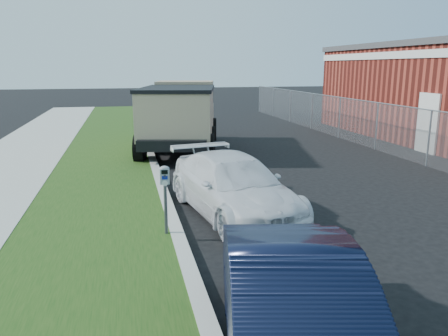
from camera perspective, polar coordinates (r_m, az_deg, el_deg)
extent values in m
plane|color=black|center=(9.22, 10.00, -7.01)|extent=(120.00, 120.00, 0.00)
cube|color=#999990|center=(10.44, -7.68, -4.07)|extent=(0.25, 50.00, 0.15)
cube|color=#183D10|center=(10.44, -16.48, -4.57)|extent=(3.00, 50.00, 0.13)
plane|color=slate|center=(17.83, 19.32, 5.16)|extent=(0.00, 30.00, 30.00)
cylinder|color=gray|center=(17.74, 19.54, 8.03)|extent=(0.04, 30.00, 0.04)
cylinder|color=gray|center=(15.40, 25.20, 3.50)|extent=(0.06, 0.06, 1.80)
cylinder|color=gray|center=(17.83, 19.32, 5.16)|extent=(0.06, 0.06, 1.80)
cylinder|color=gray|center=(20.41, 14.86, 6.37)|extent=(0.06, 0.06, 1.80)
cylinder|color=gray|center=(23.09, 11.41, 7.28)|extent=(0.06, 0.06, 1.80)
cylinder|color=gray|center=(25.84, 8.68, 7.98)|extent=(0.06, 0.06, 1.80)
cylinder|color=gray|center=(28.65, 6.47, 8.54)|extent=(0.06, 0.06, 1.80)
cylinder|color=gray|center=(31.49, 4.65, 8.98)|extent=(0.06, 0.06, 1.80)
cube|color=silver|center=(19.34, 22.16, 13.54)|extent=(0.06, 14.00, 0.30)
cube|color=silver|center=(17.82, 25.04, 5.31)|extent=(0.08, 1.10, 2.20)
cylinder|color=#3F4247|center=(8.07, -7.61, -5.42)|extent=(0.07, 0.07, 0.94)
cube|color=gray|center=(7.89, -7.75, -1.09)|extent=(0.18, 0.13, 0.28)
ellipsoid|color=gray|center=(7.86, -7.78, -0.10)|extent=(0.19, 0.13, 0.11)
cube|color=black|center=(7.81, -7.77, -0.54)|extent=(0.11, 0.02, 0.07)
cube|color=navy|center=(7.84, -7.75, -1.26)|extent=(0.10, 0.02, 0.07)
cylinder|color=silver|center=(7.87, -7.72, -1.99)|extent=(0.10, 0.02, 0.10)
cube|color=#3F4247|center=(7.83, -7.75, -1.06)|extent=(0.04, 0.01, 0.05)
imported|color=white|center=(9.43, 1.25, -2.29)|extent=(2.55, 4.63, 1.27)
imported|color=black|center=(4.72, 9.50, -18.74)|extent=(2.12, 4.18, 1.32)
cube|color=black|center=(16.73, -5.64, 4.74)|extent=(3.55, 6.71, 0.35)
cube|color=tan|center=(18.91, -5.03, 8.22)|extent=(2.68, 2.27, 1.99)
cube|color=black|center=(18.88, -5.06, 9.42)|extent=(2.72, 2.30, 0.60)
cube|color=tan|center=(15.85, -5.98, 7.26)|extent=(3.26, 4.61, 1.59)
cube|color=black|center=(15.78, -6.05, 10.25)|extent=(3.38, 4.73, 0.12)
cube|color=black|center=(19.94, -4.75, 5.88)|extent=(2.37, 0.68, 0.30)
cylinder|color=black|center=(19.06, -8.44, 5.00)|extent=(0.53, 1.04, 1.00)
cylinder|color=black|center=(18.86, -1.51, 5.05)|extent=(0.53, 1.04, 1.00)
cylinder|color=black|center=(16.43, -9.78, 3.67)|extent=(0.53, 1.04, 1.00)
cylinder|color=black|center=(16.20, -1.74, 3.72)|extent=(0.53, 1.04, 1.00)
cylinder|color=black|center=(14.69, -10.93, 2.51)|extent=(0.53, 1.04, 1.00)
cylinder|color=black|center=(14.44, -1.95, 2.56)|extent=(0.53, 1.04, 1.00)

